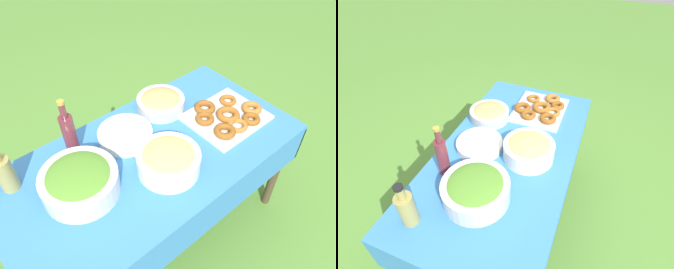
% 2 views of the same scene
% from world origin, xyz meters
% --- Properties ---
extents(ground_plane, '(14.00, 14.00, 0.00)m').
position_xyz_m(ground_plane, '(0.00, 0.00, 0.00)').
color(ground_plane, '#568C38').
extents(picnic_table, '(1.50, 0.77, 0.69)m').
position_xyz_m(picnic_table, '(0.00, 0.00, 0.60)').
color(picnic_table, '#387AC6').
rests_on(picnic_table, ground_plane).
extents(salad_bowl, '(0.33, 0.33, 0.13)m').
position_xyz_m(salad_bowl, '(0.36, -0.02, 0.76)').
color(salad_bowl, silver).
rests_on(salad_bowl, picnic_table).
extents(pasta_bowl, '(0.29, 0.29, 0.12)m').
position_xyz_m(pasta_bowl, '(-0.00, 0.13, 0.75)').
color(pasta_bowl, white).
rests_on(pasta_bowl, picnic_table).
extents(donut_platter, '(0.41, 0.36, 0.05)m').
position_xyz_m(donut_platter, '(-0.46, 0.07, 0.71)').
color(donut_platter, silver).
rests_on(donut_platter, picnic_table).
extents(plate_stack, '(0.27, 0.27, 0.05)m').
position_xyz_m(plate_stack, '(0.03, -0.16, 0.71)').
color(plate_stack, white).
rests_on(plate_stack, picnic_table).
extents(olive_oil_bottle, '(0.08, 0.08, 0.25)m').
position_xyz_m(olive_oil_bottle, '(0.59, -0.24, 0.79)').
color(olive_oil_bottle, '#998E4C').
rests_on(olive_oil_bottle, picnic_table).
extents(wine_bottle, '(0.06, 0.06, 0.31)m').
position_xyz_m(wine_bottle, '(0.27, -0.25, 0.81)').
color(wine_bottle, maroon).
rests_on(wine_bottle, picnic_table).
extents(bread_bowl, '(0.26, 0.26, 0.09)m').
position_xyz_m(bread_bowl, '(-0.25, -0.23, 0.74)').
color(bread_bowl, '#B2B7BC').
rests_on(bread_bowl, picnic_table).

